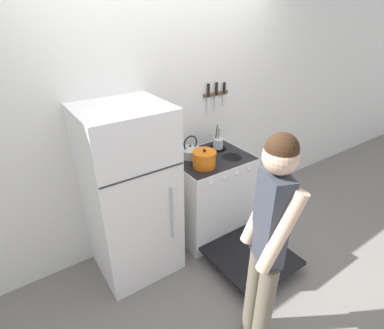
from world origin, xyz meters
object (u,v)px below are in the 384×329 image
tea_kettle (191,151)px  utensil_jar (218,143)px  refrigerator (131,195)px  dutch_oven_pot (204,159)px  stove_range (212,197)px  person (268,241)px

tea_kettle → utensil_jar: bearing=1.2°
tea_kettle → utensil_jar: (0.35, 0.01, -0.00)m
refrigerator → dutch_oven_pot: size_ratio=5.90×
stove_range → utensil_jar: utensil_jar is taller
refrigerator → dutch_oven_pot: bearing=-9.2°
refrigerator → utensil_jar: size_ratio=6.06×
utensil_jar → refrigerator: bearing=-172.6°
person → utensil_jar: bearing=-5.0°
stove_range → tea_kettle: 0.56m
tea_kettle → person: 1.36m
stove_range → utensil_jar: bearing=41.1°
tea_kettle → person: person is taller
tea_kettle → utensil_jar: 0.35m
refrigerator → person: size_ratio=0.95×
utensil_jar → person: size_ratio=0.16×
stove_range → utensil_jar: (0.19, 0.17, 0.51)m
dutch_oven_pot → tea_kettle: tea_kettle is taller
stove_range → tea_kettle: size_ratio=5.17×
dutch_oven_pot → utensil_jar: bearing=34.5°
refrigerator → stove_range: size_ratio=1.18×
refrigerator → person: (0.39, -1.19, 0.16)m
stove_range → dutch_oven_pot: 0.56m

